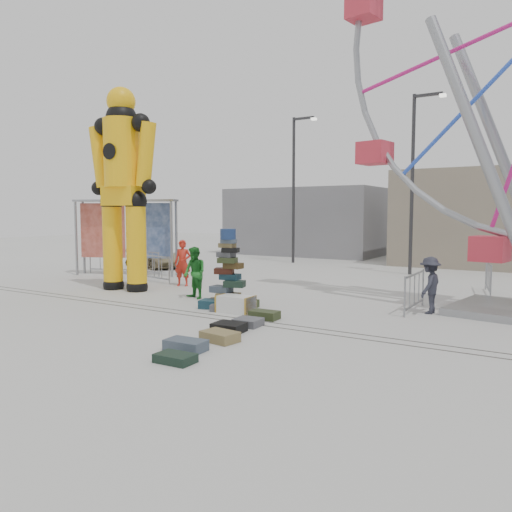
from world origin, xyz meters
The scene contains 26 objects.
ground centered at (0.00, 0.00, 0.00)m, with size 90.00×90.00×0.00m, color #9E9E99.
track_line_near centered at (0.00, 0.60, 0.00)m, with size 40.00×0.04×0.01m, color #47443F.
track_line_far centered at (0.00, 1.00, 0.00)m, with size 40.00×0.04×0.01m, color #47443F.
building_left centered at (-6.00, 22.00, 2.20)m, with size 10.00×8.00×4.40m, color gray.
lamp_post_right centered at (3.09, 13.00, 4.48)m, with size 1.41×0.25×8.00m.
lamp_post_left centered at (-3.91, 15.00, 4.48)m, with size 1.41×0.25×8.00m.
suitcase_tower centered at (0.60, 2.04, 0.65)m, with size 1.68×1.48×2.32m.
crash_test_dummy centered at (-4.54, 2.90, 3.90)m, with size 2.94×1.29×7.40m.
banner_scaffold centered at (-7.75, 6.07, 2.53)m, with size 4.60×2.50×3.37m.
steamer_trunk centered at (1.15, 1.61, 0.24)m, with size 1.01×0.59×0.47m, color silver.
row_case_0 centered at (2.27, 1.29, 0.11)m, with size 0.75×0.47×0.22m, color #303A1D.
row_case_1 centered at (2.34, 0.38, 0.10)m, with size 0.63×0.58×0.19m, color #55565C.
row_case_2 centered at (2.29, -0.38, 0.11)m, with size 0.72×0.59×0.22m, color black.
row_case_3 centered at (2.62, -1.19, 0.11)m, with size 0.79×0.53×0.22m, color olive.
row_case_4 centered at (2.45, -2.14, 0.11)m, with size 0.84×0.49×0.23m, color #445261.
row_case_5 centered at (2.81, -2.88, 0.08)m, with size 0.74×0.47×0.17m, color black.
barricade_dummy_a centered at (-8.92, 6.16, 0.55)m, with size 2.00×0.10×1.10m, color gray, non-canonical shape.
barricade_dummy_b centered at (-7.00, 6.53, 0.55)m, with size 2.00×0.10×1.10m, color gray, non-canonical shape.
barricade_dummy_c centered at (-5.15, 5.06, 0.55)m, with size 2.00×0.10×1.10m, color gray, non-canonical shape.
barricade_wheel_front centered at (5.34, 4.44, 0.55)m, with size 2.00×0.10×1.10m, color gray, non-canonical shape.
barricade_wheel_back centered at (6.73, 8.89, 0.55)m, with size 2.00×0.10×1.10m, color gray, non-canonical shape.
pedestrian_red centered at (-3.44, 4.81, 0.88)m, with size 0.64×0.42×1.76m, color red.
pedestrian_green centered at (-1.26, 2.80, 0.84)m, with size 0.82×0.64×1.69m, color #1B6D21.
pedestrian_black centered at (-5.32, 3.96, 0.94)m, with size 1.10×0.46×1.87m, color black.
pedestrian_grey centered at (5.78, 4.32, 0.79)m, with size 1.02×0.59×1.58m, color #23242F.
parked_suv centered at (-8.89, 9.26, 0.54)m, with size 1.79×3.89×1.08m, color tan.
Camera 1 is at (8.85, -9.80, 2.77)m, focal length 35.00 mm.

